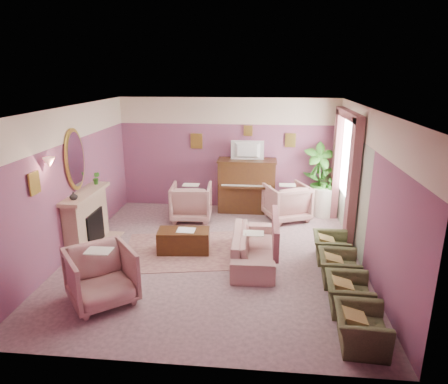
# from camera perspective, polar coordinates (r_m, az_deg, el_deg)

# --- Properties ---
(floor) EXTENTS (5.50, 6.00, 0.01)m
(floor) POSITION_cam_1_polar(r_m,az_deg,el_deg) (7.80, -1.42, -9.11)
(floor) COLOR gray
(floor) RESTS_ON ground
(ceiling) EXTENTS (5.50, 6.00, 0.01)m
(ceiling) POSITION_cam_1_polar(r_m,az_deg,el_deg) (7.04, -1.59, 11.84)
(ceiling) COLOR beige
(ceiling) RESTS_ON wall_back
(wall_back) EXTENTS (5.50, 0.02, 2.80)m
(wall_back) POSITION_cam_1_polar(r_m,az_deg,el_deg) (10.20, 0.59, 5.48)
(wall_back) COLOR #744A6E
(wall_back) RESTS_ON floor
(wall_front) EXTENTS (5.50, 0.02, 2.80)m
(wall_front) POSITION_cam_1_polar(r_m,az_deg,el_deg) (4.53, -6.26, -9.73)
(wall_front) COLOR #744A6E
(wall_front) RESTS_ON floor
(wall_left) EXTENTS (0.02, 6.00, 2.80)m
(wall_left) POSITION_cam_1_polar(r_m,az_deg,el_deg) (8.10, -21.19, 1.30)
(wall_left) COLOR #744A6E
(wall_left) RESTS_ON floor
(wall_right) EXTENTS (0.02, 6.00, 2.80)m
(wall_right) POSITION_cam_1_polar(r_m,az_deg,el_deg) (7.48, 19.89, 0.20)
(wall_right) COLOR #744A6E
(wall_right) RESTS_ON floor
(picture_rail_band) EXTENTS (5.50, 0.01, 0.65)m
(picture_rail_band) POSITION_cam_1_polar(r_m,az_deg,el_deg) (10.03, 0.60, 11.50)
(picture_rail_band) COLOR #F2DFC2
(picture_rail_band) RESTS_ON wall_back
(stripe_panel) EXTENTS (0.01, 3.00, 2.15)m
(stripe_panel) POSITION_cam_1_polar(r_m,az_deg,el_deg) (8.78, 17.63, 0.60)
(stripe_panel) COLOR #ABB69E
(stripe_panel) RESTS_ON wall_right
(fireplace_surround) EXTENTS (0.30, 1.40, 1.10)m
(fireplace_surround) POSITION_cam_1_polar(r_m,az_deg,el_deg) (8.46, -19.02, -3.91)
(fireplace_surround) COLOR tan
(fireplace_surround) RESTS_ON floor
(fireplace_inset) EXTENTS (0.18, 0.72, 0.68)m
(fireplace_inset) POSITION_cam_1_polar(r_m,az_deg,el_deg) (8.47, -18.30, -4.89)
(fireplace_inset) COLOR black
(fireplace_inset) RESTS_ON floor
(fire_ember) EXTENTS (0.06, 0.54, 0.10)m
(fire_ember) POSITION_cam_1_polar(r_m,az_deg,el_deg) (8.52, -17.94, -6.04)
(fire_ember) COLOR #EA3104
(fire_ember) RESTS_ON floor
(mantel_shelf) EXTENTS (0.40, 1.55, 0.07)m
(mantel_shelf) POSITION_cam_1_polar(r_m,az_deg,el_deg) (8.27, -19.20, -0.22)
(mantel_shelf) COLOR tan
(mantel_shelf) RESTS_ON fireplace_surround
(hearth) EXTENTS (0.55, 1.50, 0.02)m
(hearth) POSITION_cam_1_polar(r_m,az_deg,el_deg) (8.58, -17.45, -7.35)
(hearth) COLOR tan
(hearth) RESTS_ON floor
(mirror_frame) EXTENTS (0.04, 0.72, 1.20)m
(mirror_frame) POSITION_cam_1_polar(r_m,az_deg,el_deg) (8.16, -20.56, 4.38)
(mirror_frame) COLOR gold
(mirror_frame) RESTS_ON wall_left
(mirror_glass) EXTENTS (0.01, 0.60, 1.06)m
(mirror_glass) POSITION_cam_1_polar(r_m,az_deg,el_deg) (8.15, -20.40, 4.38)
(mirror_glass) COLOR silver
(mirror_glass) RESTS_ON wall_left
(sconce_shade) EXTENTS (0.20, 0.20, 0.16)m
(sconce_shade) POSITION_cam_1_polar(r_m,az_deg,el_deg) (7.18, -23.71, 3.90)
(sconce_shade) COLOR tan
(sconce_shade) RESTS_ON wall_left
(piano) EXTENTS (1.40, 0.60, 1.30)m
(piano) POSITION_cam_1_polar(r_m,az_deg,el_deg) (10.03, 3.26, 0.86)
(piano) COLOR #402513
(piano) RESTS_ON floor
(piano_keyshelf) EXTENTS (1.30, 0.12, 0.06)m
(piano_keyshelf) POSITION_cam_1_polar(r_m,az_deg,el_deg) (9.68, 3.18, 0.68)
(piano_keyshelf) COLOR #402513
(piano_keyshelf) RESTS_ON piano
(piano_keys) EXTENTS (1.20, 0.08, 0.02)m
(piano_keys) POSITION_cam_1_polar(r_m,az_deg,el_deg) (9.67, 3.18, 0.91)
(piano_keys) COLOR silver
(piano_keys) RESTS_ON piano
(piano_top) EXTENTS (1.45, 0.65, 0.04)m
(piano_top) POSITION_cam_1_polar(r_m,az_deg,el_deg) (9.87, 3.32, 4.54)
(piano_top) COLOR #402513
(piano_top) RESTS_ON piano
(television) EXTENTS (0.80, 0.12, 0.48)m
(television) POSITION_cam_1_polar(r_m,az_deg,el_deg) (9.76, 3.34, 6.14)
(television) COLOR black
(television) RESTS_ON piano
(print_back_left) EXTENTS (0.30, 0.03, 0.38)m
(print_back_left) POSITION_cam_1_polar(r_m,az_deg,el_deg) (10.20, -3.94, 7.28)
(print_back_left) COLOR gold
(print_back_left) RESTS_ON wall_back
(print_back_right) EXTENTS (0.26, 0.03, 0.34)m
(print_back_right) POSITION_cam_1_polar(r_m,az_deg,el_deg) (10.07, 9.47, 7.31)
(print_back_right) COLOR gold
(print_back_right) RESTS_ON wall_back
(print_back_mid) EXTENTS (0.22, 0.03, 0.26)m
(print_back_mid) POSITION_cam_1_polar(r_m,az_deg,el_deg) (10.02, 3.46, 8.74)
(print_back_mid) COLOR gold
(print_back_mid) RESTS_ON wall_back
(print_left_wall) EXTENTS (0.03, 0.28, 0.36)m
(print_left_wall) POSITION_cam_1_polar(r_m,az_deg,el_deg) (6.99, -25.46, 1.15)
(print_left_wall) COLOR gold
(print_left_wall) RESTS_ON wall_left
(window_blind) EXTENTS (0.03, 1.40, 1.80)m
(window_blind) POSITION_cam_1_polar(r_m,az_deg,el_deg) (8.87, 17.45, 4.94)
(window_blind) COLOR white
(window_blind) RESTS_ON wall_right
(curtain_left) EXTENTS (0.16, 0.34, 2.60)m
(curtain_left) POSITION_cam_1_polar(r_m,az_deg,el_deg) (8.07, 17.89, 0.83)
(curtain_left) COLOR #894D53
(curtain_left) RESTS_ON floor
(curtain_right) EXTENTS (0.16, 0.34, 2.60)m
(curtain_right) POSITION_cam_1_polar(r_m,az_deg,el_deg) (9.82, 15.76, 3.80)
(curtain_right) COLOR #894D53
(curtain_right) RESTS_ON floor
(pelmet) EXTENTS (0.16, 2.20, 0.16)m
(pelmet) POSITION_cam_1_polar(r_m,az_deg,el_deg) (8.72, 17.43, 10.49)
(pelmet) COLOR #894D53
(pelmet) RESTS_ON wall_right
(mantel_plant) EXTENTS (0.16, 0.16, 0.28)m
(mantel_plant) POSITION_cam_1_polar(r_m,az_deg,el_deg) (8.70, -17.78, 1.91)
(mantel_plant) COLOR #327C23
(mantel_plant) RESTS_ON mantel_shelf
(mantel_vase) EXTENTS (0.16, 0.16, 0.16)m
(mantel_vase) POSITION_cam_1_polar(r_m,az_deg,el_deg) (7.80, -20.70, -0.53)
(mantel_vase) COLOR #F2DFC2
(mantel_vase) RESTS_ON mantel_shelf
(area_rug) EXTENTS (2.77, 2.21, 0.01)m
(area_rug) POSITION_cam_1_polar(r_m,az_deg,el_deg) (8.04, -5.03, -8.28)
(area_rug) COLOR #946560
(area_rug) RESTS_ON floor
(coffee_table) EXTENTS (1.04, 0.59, 0.45)m
(coffee_table) POSITION_cam_1_polar(r_m,az_deg,el_deg) (7.93, -5.76, -6.97)
(coffee_table) COLOR #3D220E
(coffee_table) RESTS_ON floor
(table_paper) EXTENTS (0.35, 0.28, 0.01)m
(table_paper) POSITION_cam_1_polar(r_m,az_deg,el_deg) (7.83, -5.45, -5.44)
(table_paper) COLOR white
(table_paper) RESTS_ON coffee_table
(sofa) EXTENTS (0.65, 1.94, 0.78)m
(sofa) POSITION_cam_1_polar(r_m,az_deg,el_deg) (7.48, 4.21, -7.04)
(sofa) COLOR tan
(sofa) RESTS_ON floor
(sofa_throw) EXTENTS (0.10, 1.47, 0.54)m
(sofa_throw) POSITION_cam_1_polar(r_m,az_deg,el_deg) (7.40, 7.35, -5.65)
(sofa_throw) COLOR #894D53
(sofa_throw) RESTS_ON sofa
(floral_armchair_left) EXTENTS (0.92, 0.92, 0.96)m
(floral_armchair_left) POSITION_cam_1_polar(r_m,az_deg,el_deg) (9.52, -4.69, -1.14)
(floral_armchair_left) COLOR tan
(floral_armchair_left) RESTS_ON floor
(floral_armchair_right) EXTENTS (0.92, 0.92, 0.96)m
(floral_armchair_right) POSITION_cam_1_polar(r_m,az_deg,el_deg) (9.60, 8.95, -1.15)
(floral_armchair_right) COLOR tan
(floral_armchair_right) RESTS_ON floor
(floral_armchair_front) EXTENTS (0.92, 0.92, 0.96)m
(floral_armchair_front) POSITION_cam_1_polar(r_m,az_deg,el_deg) (6.45, -17.16, -11.04)
(floral_armchair_front) COLOR tan
(floral_armchair_front) RESTS_ON floor
(olive_chair_a) EXTENTS (0.53, 0.76, 0.66)m
(olive_chair_a) POSITION_cam_1_polar(r_m,az_deg,el_deg) (5.66, 19.01, -17.29)
(olive_chair_a) COLOR #4C5330
(olive_chair_a) RESTS_ON floor
(olive_chair_b) EXTENTS (0.53, 0.76, 0.66)m
(olive_chair_b) POSITION_cam_1_polar(r_m,az_deg,el_deg) (6.34, 17.36, -13.17)
(olive_chair_b) COLOR #4C5330
(olive_chair_b) RESTS_ON floor
(olive_chair_c) EXTENTS (0.53, 0.76, 0.66)m
(olive_chair_c) POSITION_cam_1_polar(r_m,az_deg,el_deg) (7.04, 16.07, -9.86)
(olive_chair_c) COLOR #4C5330
(olive_chair_c) RESTS_ON floor
(olive_chair_d) EXTENTS (0.53, 0.76, 0.66)m
(olive_chair_d) POSITION_cam_1_polar(r_m,az_deg,el_deg) (7.77, 15.05, -7.16)
(olive_chair_d) COLOR #4C5330
(olive_chair_d) RESTS_ON floor
(side_table) EXTENTS (0.52, 0.52, 0.70)m
(side_table) POSITION_cam_1_polar(r_m,az_deg,el_deg) (10.07, 14.00, -1.36)
(side_table) COLOR white
(side_table) RESTS_ON floor
(side_plant_big) EXTENTS (0.30, 0.30, 0.34)m
(side_plant_big) POSITION_cam_1_polar(r_m,az_deg,el_deg) (9.92, 14.21, 1.49)
(side_plant_big) COLOR #327C23
(side_plant_big) RESTS_ON side_table
(side_plant_small) EXTENTS (0.16, 0.16, 0.28)m
(side_plant_small) POSITION_cam_1_polar(r_m,az_deg,el_deg) (9.86, 14.97, 1.15)
(side_plant_small) COLOR #327C23
(side_plant_small) RESTS_ON side_table
(palm_pot) EXTENTS (0.34, 0.34, 0.34)m
(palm_pot) POSITION_cam_1_polar(r_m,az_deg,el_deg) (10.21, 13.07, -2.11)
(palm_pot) COLOR brown
(palm_pot) RESTS_ON floor
(palm_plant) EXTENTS (0.76, 0.76, 1.44)m
(palm_plant) POSITION_cam_1_polar(r_m,az_deg,el_deg) (9.96, 13.41, 2.74)
(palm_plant) COLOR #327C23
(palm_plant) RESTS_ON palm_pot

